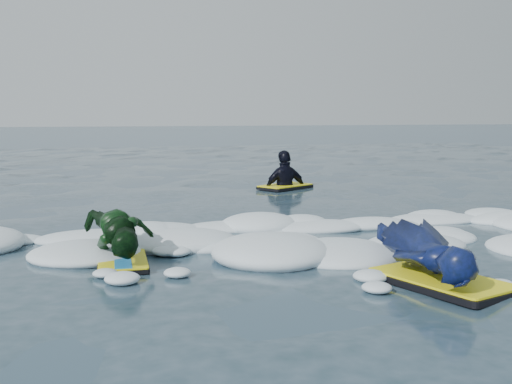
% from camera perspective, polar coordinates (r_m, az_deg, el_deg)
% --- Properties ---
extents(ground, '(120.00, 120.00, 0.00)m').
position_cam_1_polar(ground, '(6.58, 4.93, -5.86)').
color(ground, '#1C2D43').
rests_on(ground, ground).
extents(foam_band, '(12.00, 3.10, 0.30)m').
position_cam_1_polar(foam_band, '(7.54, 2.35, -4.16)').
color(foam_band, white).
rests_on(foam_band, ground).
extents(prone_woman_unit, '(1.02, 1.88, 0.47)m').
position_cam_1_polar(prone_woman_unit, '(5.85, 15.12, -5.32)').
color(prone_woman_unit, black).
rests_on(prone_woman_unit, ground).
extents(prone_child_unit, '(0.73, 1.34, 0.51)m').
position_cam_1_polar(prone_child_unit, '(6.49, -11.90, -3.81)').
color(prone_child_unit, black).
rests_on(prone_child_unit, ground).
extents(waiting_rider_unit, '(1.21, 1.06, 1.60)m').
position_cam_1_polar(waiting_rider_unit, '(12.35, 2.60, 0.07)').
color(waiting_rider_unit, black).
rests_on(waiting_rider_unit, ground).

